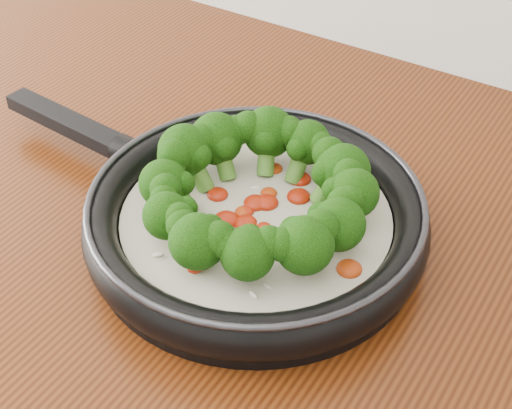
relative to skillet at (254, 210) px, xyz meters
The scene contains 1 object.
skillet is the anchor object (origin of this frame).
Camera 1 is at (0.43, 0.57, 1.43)m, focal length 52.93 mm.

